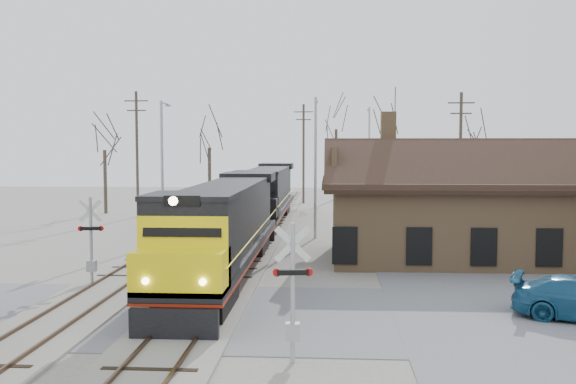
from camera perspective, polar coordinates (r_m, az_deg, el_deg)
name	(u,v)px	position (r m, az deg, el deg)	size (l,w,h in m)	color
ground	(196,314)	(23.59, -8.17, -10.73)	(140.00, 140.00, 0.00)	gray
road	(196,314)	(23.58, -8.18, -10.69)	(60.00, 9.00, 0.03)	slate
track_main	(248,247)	(38.08, -3.55, -4.89)	(3.40, 90.00, 0.24)	gray
track_siding	(173,246)	(38.89, -10.17, -4.76)	(3.40, 90.00, 0.24)	gray
depot	(466,214)	(35.26, 15.52, -1.92)	(15.20, 9.31, 7.90)	#9B7650
locomotive_lead	(223,228)	(29.05, -5.76, -3.20)	(2.99, 20.02, 4.45)	black
locomotive_trailing	(267,194)	(49.09, -1.90, -0.19)	(2.99, 20.02, 4.21)	black
crossbuck_near	(293,297)	(17.95, 0.42, -9.34)	(1.12, 0.29, 3.92)	#A5A8AD
crossbuck_far	(91,244)	(28.87, -17.09, -4.45)	(1.09, 0.29, 3.83)	#A5A8AD
streetlight_a	(163,164)	(40.45, -11.08, 2.50)	(0.25, 2.04, 8.80)	#A5A8AD
streetlight_b	(316,160)	(41.76, 2.46, 2.87)	(0.25, 2.04, 9.16)	#A5A8AD
streetlight_c	(369,153)	(60.06, 7.21, 3.43)	(0.25, 2.04, 9.58)	#A5A8AD
utility_pole_a	(137,152)	(55.61, -13.27, 3.50)	(2.00, 0.24, 10.59)	#382D23
utility_pole_b	(304,152)	(67.10, 1.39, 3.60)	(2.00, 0.24, 10.35)	#382D23
utility_pole_c	(460,156)	(50.74, 15.06, 3.13)	(2.00, 0.24, 10.09)	#382D23
tree_a	(104,140)	(59.33, -16.01, 4.49)	(3.77, 3.77, 9.24)	#382D23
tree_b	(209,138)	(61.30, -7.02, 4.83)	(3.91, 3.91, 9.57)	#382D23
tree_c	(336,118)	(72.35, 4.31, 6.62)	(5.26, 5.26, 12.89)	#382D23
tree_d	(385,119)	(61.93, 8.63, 6.45)	(4.92, 4.92, 12.05)	#382D23
tree_e	(475,141)	(63.61, 16.32, 4.36)	(3.71, 3.71, 9.10)	#382D23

